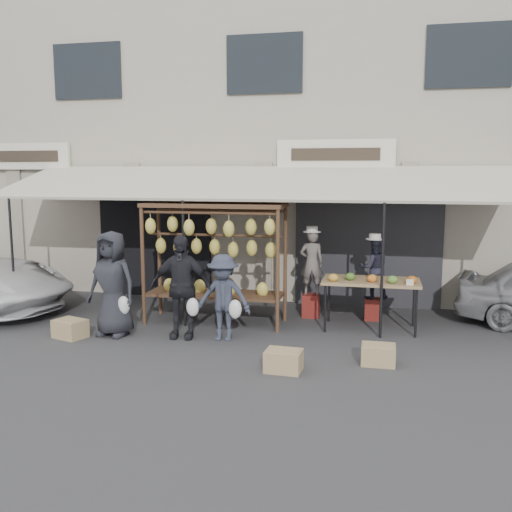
{
  "coord_description": "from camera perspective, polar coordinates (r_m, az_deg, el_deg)",
  "views": [
    {
      "loc": [
        2.45,
        -8.48,
        2.81
      ],
      "look_at": [
        0.28,
        1.4,
        1.3
      ],
      "focal_mm": 40.0,
      "sensor_mm": 36.0,
      "label": 1
    }
  ],
  "objects": [
    {
      "name": "banana_rack",
      "position": [
        10.44,
        -4.23,
        1.59
      ],
      "size": [
        2.6,
        0.9,
        2.24
      ],
      "color": "#362215",
      "rests_on": "ground_plane"
    },
    {
      "name": "customer_mid",
      "position": [
        9.71,
        -7.52,
        -3.06
      ],
      "size": [
        1.06,
        0.52,
        1.76
      ],
      "primitive_type": "imported",
      "rotation": [
        0.0,
        0.0,
        0.08
      ],
      "color": "black",
      "rests_on": "ground_plane"
    },
    {
      "name": "awning",
      "position": [
        11.04,
        -0.4,
        7.25
      ],
      "size": [
        10.0,
        2.35,
        2.92
      ],
      "color": "beige",
      "rests_on": "ground_plane"
    },
    {
      "name": "vendor_left",
      "position": [
        11.0,
        5.58,
        -0.65
      ],
      "size": [
        0.5,
        0.36,
        1.25
      ],
      "primitive_type": "imported",
      "rotation": [
        0.0,
        0.0,
        3.29
      ],
      "color": "slate",
      "rests_on": "stool_left"
    },
    {
      "name": "shophouse",
      "position": [
        15.2,
        3.17,
        11.63
      ],
      "size": [
        24.0,
        6.15,
        7.3
      ],
      "color": "#A99F90",
      "rests_on": "ground_plane"
    },
    {
      "name": "stool_left",
      "position": [
        11.16,
        5.51,
        -4.95
      ],
      "size": [
        0.4,
        0.4,
        0.45
      ],
      "primitive_type": "cube",
      "rotation": [
        0.0,
        0.0,
        -0.32
      ],
      "color": "maroon",
      "rests_on": "ground_plane"
    },
    {
      "name": "crate_near_b",
      "position": [
        8.66,
        12.13,
        -9.63
      ],
      "size": [
        0.49,
        0.37,
        0.29
      ],
      "primitive_type": "cube",
      "rotation": [
        0.0,
        0.0,
        0.0
      ],
      "color": "tan",
      "rests_on": "ground_plane"
    },
    {
      "name": "crate_near_a",
      "position": [
        8.21,
        2.77,
        -10.42
      ],
      "size": [
        0.53,
        0.41,
        0.3
      ],
      "primitive_type": "cube",
      "rotation": [
        0.0,
        0.0,
        -0.06
      ],
      "color": "tan",
      "rests_on": "ground_plane"
    },
    {
      "name": "customer_right",
      "position": [
        9.53,
        -3.31,
        -4.17
      ],
      "size": [
        0.96,
        0.57,
        1.45
      ],
      "primitive_type": "imported",
      "rotation": [
        0.0,
        0.0,
        0.03
      ],
      "color": "#303544",
      "rests_on": "ground_plane"
    },
    {
      "name": "customer_left",
      "position": [
        10.05,
        -14.18,
        -2.7
      ],
      "size": [
        0.96,
        0.7,
        1.81
      ],
      "primitive_type": "imported",
      "rotation": [
        0.0,
        0.0,
        -0.14
      ],
      "color": "#23242A",
      "rests_on": "ground_plane"
    },
    {
      "name": "produce_table",
      "position": [
        10.29,
        11.44,
        -2.57
      ],
      "size": [
        1.7,
        0.9,
        1.04
      ],
      "color": "tan",
      "rests_on": "ground_plane"
    },
    {
      "name": "vendor_right",
      "position": [
        10.97,
        11.71,
        -1.19
      ],
      "size": [
        0.66,
        0.57,
        1.16
      ],
      "primitive_type": "imported",
      "rotation": [
        0.0,
        0.0,
        3.39
      ],
      "color": "#222333",
      "rests_on": "stool_right"
    },
    {
      "name": "crate_far",
      "position": [
        10.27,
        -18.08,
        -6.92
      ],
      "size": [
        0.61,
        0.54,
        0.31
      ],
      "primitive_type": "cube",
      "rotation": [
        0.0,
        0.0,
        -0.33
      ],
      "color": "tan",
      "rests_on": "ground_plane"
    },
    {
      "name": "stool_right",
      "position": [
        11.13,
        11.59,
        -5.21
      ],
      "size": [
        0.34,
        0.34,
        0.42
      ],
      "primitive_type": "cube",
      "rotation": [
        0.0,
        0.0,
        -0.15
      ],
      "color": "maroon",
      "rests_on": "ground_plane"
    },
    {
      "name": "ground_plane",
      "position": [
        9.27,
        -3.59,
        -9.18
      ],
      "size": [
        90.0,
        90.0,
        0.0
      ],
      "primitive_type": "plane",
      "color": "#2D2D30"
    }
  ]
}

